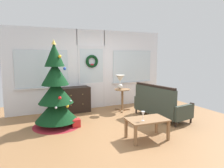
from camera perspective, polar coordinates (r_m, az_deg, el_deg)
ground_plane at (r=5.10m, az=2.10°, el=-12.04°), size 6.76×6.76×0.00m
back_wall_with_door at (r=6.73m, az=-5.83°, el=4.06°), size 5.20×0.19×2.55m
christmas_tree at (r=5.20m, az=-15.39°, el=-3.18°), size 1.18×1.18×2.12m
dresser_cabinet at (r=6.40m, az=-10.34°, el=-4.34°), size 0.92×0.48×0.78m
settee_sofa at (r=5.83m, az=12.97°, el=-5.77°), size 0.94×1.68×0.96m
side_table at (r=6.44m, az=2.90°, el=-3.19°), size 0.50×0.48×0.69m
table_lamp at (r=6.37m, az=2.29°, el=1.11°), size 0.28×0.28×0.44m
coffee_table at (r=4.41m, az=9.74°, el=-10.37°), size 0.87×0.57×0.44m
wine_glass at (r=4.21m, az=8.66°, el=-8.26°), size 0.08×0.08×0.20m
gift_box at (r=5.19m, az=-10.03°, el=-10.65°), size 0.20×0.18×0.20m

